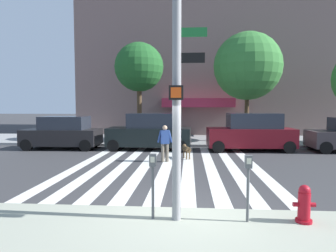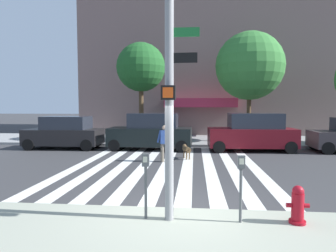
{
  "view_description": "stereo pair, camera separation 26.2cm",
  "coord_description": "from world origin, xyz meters",
  "px_view_note": "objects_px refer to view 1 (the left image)",
  "views": [
    {
      "loc": [
        0.19,
        -6.61,
        2.49
      ],
      "look_at": [
        -0.81,
        7.07,
        1.56
      ],
      "focal_mm": 31.25,
      "sensor_mm": 36.0,
      "label": 1
    },
    {
      "loc": [
        0.45,
        -6.59,
        2.49
      ],
      "look_at": [
        -0.81,
        7.07,
        1.56
      ],
      "focal_mm": 31.25,
      "sensor_mm": 36.0,
      "label": 2
    }
  ],
  "objects_px": {
    "parking_meter_second_along": "(248,179)",
    "parked_car_behind_first": "(150,132)",
    "traffic_light_pole": "(177,54)",
    "street_tree_nearest": "(139,68)",
    "parked_car_near_curb": "(63,133)",
    "parking_meter_curbside": "(153,177)",
    "fire_hydrant": "(304,204)",
    "parked_car_third_in_line": "(251,133)",
    "dog_on_leash": "(186,149)",
    "pedestrian_dog_walker": "(165,141)",
    "street_tree_middle": "(248,66)"
  },
  "relations": [
    {
      "from": "parked_car_near_curb",
      "to": "street_tree_nearest",
      "type": "distance_m",
      "value": 6.65
    },
    {
      "from": "traffic_light_pole",
      "to": "street_tree_middle",
      "type": "bearing_deg",
      "value": 73.72
    },
    {
      "from": "parked_car_near_curb",
      "to": "parked_car_behind_first",
      "type": "relative_size",
      "value": 0.92
    },
    {
      "from": "fire_hydrant",
      "to": "pedestrian_dog_walker",
      "type": "distance_m",
      "value": 7.75
    },
    {
      "from": "parking_meter_curbside",
      "to": "street_tree_middle",
      "type": "distance_m",
      "value": 15.16
    },
    {
      "from": "fire_hydrant",
      "to": "parked_car_near_curb",
      "type": "distance_m",
      "value": 14.28
    },
    {
      "from": "parking_meter_second_along",
      "to": "street_tree_nearest",
      "type": "height_order",
      "value": "street_tree_nearest"
    },
    {
      "from": "street_tree_middle",
      "to": "dog_on_leash",
      "type": "distance_m",
      "value": 8.55
    },
    {
      "from": "parked_car_third_in_line",
      "to": "dog_on_leash",
      "type": "bearing_deg",
      "value": -143.34
    },
    {
      "from": "traffic_light_pole",
      "to": "parking_meter_second_along",
      "type": "xyz_separation_m",
      "value": [
        1.44,
        0.03,
        -2.49
      ]
    },
    {
      "from": "fire_hydrant",
      "to": "street_tree_middle",
      "type": "bearing_deg",
      "value": 83.8
    },
    {
      "from": "parking_meter_second_along",
      "to": "parked_car_near_curb",
      "type": "relative_size",
      "value": 0.31
    },
    {
      "from": "street_tree_nearest",
      "to": "pedestrian_dog_walker",
      "type": "height_order",
      "value": "street_tree_nearest"
    },
    {
      "from": "street_tree_nearest",
      "to": "parking_meter_curbside",
      "type": "bearing_deg",
      "value": -79.17
    },
    {
      "from": "pedestrian_dog_walker",
      "to": "parked_car_near_curb",
      "type": "bearing_deg",
      "value": 150.29
    },
    {
      "from": "parked_car_behind_first",
      "to": "street_tree_nearest",
      "type": "bearing_deg",
      "value": 109.36
    },
    {
      "from": "parked_car_third_in_line",
      "to": "parked_car_behind_first",
      "type": "bearing_deg",
      "value": -179.96
    },
    {
      "from": "parking_meter_second_along",
      "to": "street_tree_middle",
      "type": "xyz_separation_m",
      "value": [
        2.63,
        13.9,
        4.08
      ]
    },
    {
      "from": "traffic_light_pole",
      "to": "fire_hydrant",
      "type": "bearing_deg",
      "value": 1.85
    },
    {
      "from": "parked_car_third_in_line",
      "to": "street_tree_middle",
      "type": "distance_m",
      "value": 5.29
    },
    {
      "from": "traffic_light_pole",
      "to": "parked_car_near_curb",
      "type": "bearing_deg",
      "value": 123.75
    },
    {
      "from": "parking_meter_second_along",
      "to": "parked_car_near_curb",
      "type": "xyz_separation_m",
      "value": [
        -8.52,
        10.57,
        -0.1
      ]
    },
    {
      "from": "pedestrian_dog_walker",
      "to": "parking_meter_curbside",
      "type": "bearing_deg",
      "value": -87.27
    },
    {
      "from": "parked_car_third_in_line",
      "to": "pedestrian_dog_walker",
      "type": "relative_size",
      "value": 2.89
    },
    {
      "from": "parking_meter_second_along",
      "to": "parked_car_third_in_line",
      "type": "distance_m",
      "value": 10.81
    },
    {
      "from": "dog_on_leash",
      "to": "fire_hydrant",
      "type": "bearing_deg",
      "value": -72.74
    },
    {
      "from": "parked_car_behind_first",
      "to": "pedestrian_dog_walker",
      "type": "distance_m",
      "value": 3.74
    },
    {
      "from": "parked_car_near_curb",
      "to": "dog_on_leash",
      "type": "xyz_separation_m",
      "value": [
        7.2,
        -2.65,
        -0.48
      ]
    },
    {
      "from": "traffic_light_pole",
      "to": "street_tree_nearest",
      "type": "relative_size",
      "value": 0.87
    },
    {
      "from": "parked_car_behind_first",
      "to": "dog_on_leash",
      "type": "bearing_deg",
      "value": -51.69
    },
    {
      "from": "parking_meter_second_along",
      "to": "dog_on_leash",
      "type": "relative_size",
      "value": 1.3
    },
    {
      "from": "fire_hydrant",
      "to": "parked_car_behind_first",
      "type": "relative_size",
      "value": 0.16
    },
    {
      "from": "pedestrian_dog_walker",
      "to": "dog_on_leash",
      "type": "distance_m",
      "value": 1.41
    },
    {
      "from": "parking_meter_second_along",
      "to": "dog_on_leash",
      "type": "bearing_deg",
      "value": 99.43
    },
    {
      "from": "traffic_light_pole",
      "to": "dog_on_leash",
      "type": "xyz_separation_m",
      "value": [
        0.12,
        7.95,
        -3.08
      ]
    },
    {
      "from": "parked_car_near_curb",
      "to": "parked_car_third_in_line",
      "type": "bearing_deg",
      "value": 0.0
    },
    {
      "from": "traffic_light_pole",
      "to": "parked_car_near_curb",
      "type": "distance_m",
      "value": 13.01
    },
    {
      "from": "fire_hydrant",
      "to": "street_tree_middle",
      "type": "xyz_separation_m",
      "value": [
        1.5,
        13.85,
        4.59
      ]
    },
    {
      "from": "parked_car_third_in_line",
      "to": "street_tree_nearest",
      "type": "height_order",
      "value": "street_tree_nearest"
    },
    {
      "from": "parking_meter_curbside",
      "to": "dog_on_leash",
      "type": "distance_m",
      "value": 7.93
    },
    {
      "from": "parking_meter_second_along",
      "to": "parked_car_behind_first",
      "type": "distance_m",
      "value": 11.11
    },
    {
      "from": "parked_car_behind_first",
      "to": "parked_car_third_in_line",
      "type": "xyz_separation_m",
      "value": [
        5.65,
        0.0,
        0.01
      ]
    },
    {
      "from": "parking_meter_curbside",
      "to": "street_tree_nearest",
      "type": "bearing_deg",
      "value": 100.83
    },
    {
      "from": "street_tree_nearest",
      "to": "dog_on_leash",
      "type": "xyz_separation_m",
      "value": [
        3.28,
        -6.03,
        -4.66
      ]
    },
    {
      "from": "fire_hydrant",
      "to": "parking_meter_second_along",
      "type": "bearing_deg",
      "value": -177.31
    },
    {
      "from": "fire_hydrant",
      "to": "parked_car_third_in_line",
      "type": "distance_m",
      "value": 10.59
    },
    {
      "from": "street_tree_middle",
      "to": "pedestrian_dog_walker",
      "type": "relative_size",
      "value": 4.39
    },
    {
      "from": "traffic_light_pole",
      "to": "parked_car_behind_first",
      "type": "distance_m",
      "value": 11.07
    },
    {
      "from": "parking_meter_curbside",
      "to": "parked_car_near_curb",
      "type": "relative_size",
      "value": 0.31
    },
    {
      "from": "street_tree_middle",
      "to": "traffic_light_pole",
      "type": "bearing_deg",
      "value": -106.28
    }
  ]
}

